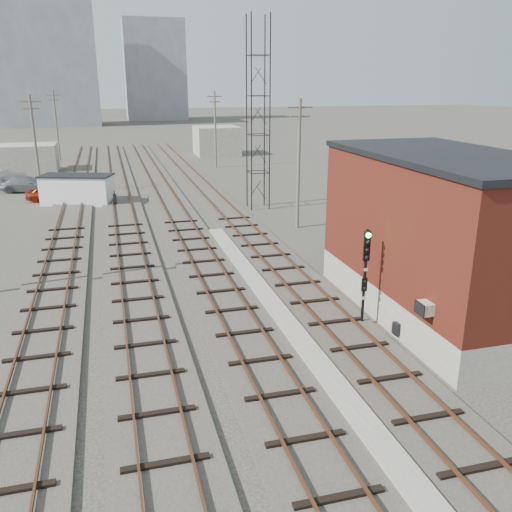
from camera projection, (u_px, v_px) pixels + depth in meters
name	position (u px, v px, depth m)	size (l,w,h in m)	color
ground	(161.00, 167.00, 66.91)	(320.00, 320.00, 0.00)	#282621
track_right	(214.00, 199.00, 48.22)	(3.20, 90.00, 0.39)	#332D28
track_mid_right	(169.00, 201.00, 47.22)	(3.20, 90.00, 0.39)	#332D28
track_mid_left	(122.00, 204.00, 46.22)	(3.20, 90.00, 0.39)	#332D28
track_left	(72.00, 207.00, 45.22)	(3.20, 90.00, 0.39)	#332D28
platform_curb	(275.00, 309.00, 24.76)	(0.90, 28.00, 0.26)	gray
brick_building	(443.00, 236.00, 23.60)	(6.54, 12.20, 7.22)	gray
lattice_tower	(258.00, 115.00, 43.04)	(1.60, 1.60, 15.00)	black
utility_pole_left_b	(35.00, 143.00, 48.54)	(1.80, 0.24, 9.00)	#595147
utility_pole_left_c	(56.00, 124.00, 71.49)	(1.80, 0.24, 9.00)	#595147
utility_pole_right_a	(299.00, 161.00, 37.69)	(1.80, 0.24, 9.00)	#595147
utility_pole_right_b	(215.00, 128.00, 65.24)	(1.80, 0.24, 9.00)	#595147
apartment_left	(48.00, 60.00, 126.68)	(22.00, 14.00, 30.00)	gray
apartment_right	(155.00, 71.00, 147.58)	(16.00, 12.00, 26.00)	gray
shed_left	(21.00, 159.00, 62.41)	(8.00, 5.00, 3.20)	gray
shed_right	(217.00, 141.00, 77.74)	(6.00, 6.00, 4.00)	gray
signal_mast	(365.00, 270.00, 22.65)	(0.40, 0.42, 4.28)	gray
switch_stand	(115.00, 200.00, 45.57)	(0.31, 0.31, 1.27)	black
site_trailer	(77.00, 189.00, 46.40)	(6.49, 4.37, 2.52)	white
car_red	(50.00, 194.00, 47.54)	(1.58, 3.93, 1.34)	maroon
car_silver	(5.00, 176.00, 56.09)	(1.50, 4.30, 1.42)	#A6A9AE
car_grey	(28.00, 184.00, 51.61)	(2.05, 5.05, 1.47)	slate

